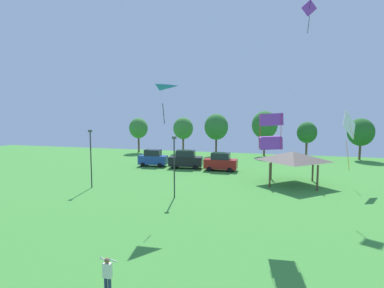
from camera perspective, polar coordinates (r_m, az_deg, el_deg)
name	(u,v)px	position (r m, az deg, el deg)	size (l,w,h in m)	color
person_standing_mid_field	(108,274)	(13.93, -15.80, -22.73)	(0.52, 0.50, 1.73)	navy
kite_flying_1	(349,126)	(34.82, 27.77, 3.00)	(1.72, 2.71, 6.35)	white
kite_flying_2	(271,131)	(19.19, 14.73, 2.39)	(1.52, 1.49, 2.24)	purple
kite_flying_3	(160,99)	(24.16, -6.15, 8.54)	(1.77, 1.93, 2.26)	blue
kite_flying_5	(309,10)	(34.88, 21.40, 22.72)	(1.54, 0.51, 3.21)	purple
parked_car_leftmost	(153,158)	(44.52, -7.45, -2.68)	(4.29, 2.28, 2.47)	#234299
parked_car_second_from_left	(186,159)	(42.49, -1.23, -2.96)	(4.88, 2.52, 2.56)	black
parked_car_third_from_left	(221,162)	(40.82, 5.48, -3.41)	(4.42, 2.17, 2.44)	maroon
park_pavilion	(293,156)	(34.22, 18.65, -2.22)	(5.96, 5.82, 3.60)	brown
light_post_0	(91,155)	(32.56, -18.72, -2.02)	(0.36, 0.20, 6.02)	#2D2D33
light_post_1	(174,163)	(27.18, -3.40, -3.63)	(0.36, 0.20, 5.62)	#2D2D33
treeline_tree_0	(138,128)	(61.32, -10.16, 2.97)	(3.72, 3.72, 6.95)	brown
treeline_tree_1	(183,128)	(59.91, -1.70, 3.00)	(3.96, 3.96, 7.08)	brown
treeline_tree_2	(216,127)	(55.99, 4.65, 3.26)	(4.41, 4.41, 7.77)	brown
treeline_tree_3	(265,125)	(56.92, 13.68, 3.54)	(4.68, 4.68, 8.29)	brown
treeline_tree_4	(307,133)	(56.34, 21.05, 2.04)	(3.40, 3.40, 6.35)	brown
treeline_tree_5	(361,132)	(57.69, 29.48, 1.97)	(4.21, 4.21, 6.99)	brown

